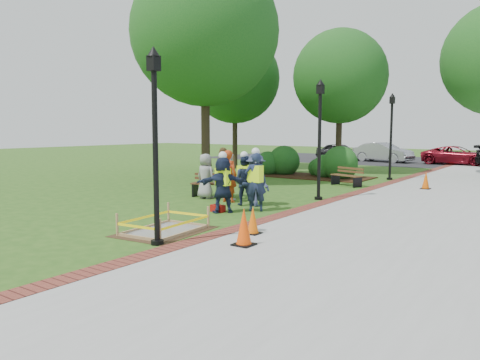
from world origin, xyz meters
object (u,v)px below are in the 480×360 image
Objects in this scene: hivis_worker_c at (244,178)px; hivis_worker_a at (223,182)px; lamp_near at (155,131)px; wet_concrete_pad at (165,222)px; bench_near at (213,189)px; hivis_worker_b at (256,180)px; cone_front at (244,228)px.

hivis_worker_a is at bearing -79.81° from hivis_worker_c.
hivis_worker_c is at bearing 105.14° from lamp_near.
wet_concrete_pad is 1.36× the size of hivis_worker_c.
bench_near is at bearing 117.27° from wet_concrete_pad.
lamp_near is (3.50, -6.33, 2.20)m from bench_near.
lamp_near reaches higher than bench_near.
bench_near is 0.86× the size of hivis_worker_b.
hivis_worker_c is (-1.48, 5.46, -1.59)m from lamp_near.
hivis_worker_a reaches higher than bench_near.
lamp_near is 2.30× the size of hivis_worker_a.
bench_near is 7.56m from lamp_near.
cone_front is at bearing -59.84° from hivis_worker_b.
wet_concrete_pad is 1.32× the size of hivis_worker_a.
hivis_worker_b reaches higher than cone_front.
wet_concrete_pad is 0.57× the size of lamp_near.
hivis_worker_c is at bearing -23.12° from bench_near.
cone_front is at bearing -46.11° from bench_near.
lamp_near is at bearing -149.04° from cone_front.
cone_front is at bearing 30.96° from lamp_near.
wet_concrete_pad is 2.41m from cone_front.
lamp_near is (-1.64, -0.98, 2.08)m from cone_front.
lamp_near is 4.41m from hivis_worker_a.
lamp_near is 5.88m from hivis_worker_c.
bench_near is 3.37m from hivis_worker_a.
lamp_near is 4.98m from hivis_worker_b.
bench_near is at bearing 134.05° from hivis_worker_a.
hivis_worker_a reaches higher than cone_front.
hivis_worker_a is at bearing 133.76° from cone_front.
hivis_worker_b is at bearing 48.91° from hivis_worker_a.
hivis_worker_a is (-1.21, 3.95, -1.56)m from lamp_near.
hivis_worker_b is at bearing 120.16° from cone_front.
bench_near is (-2.74, 5.31, 0.04)m from wet_concrete_pad.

